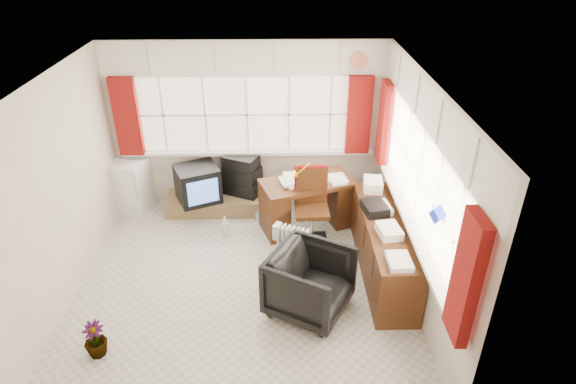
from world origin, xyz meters
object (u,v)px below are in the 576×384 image
(crt_tv, at_px, (198,184))
(tv_bench, at_px, (214,203))
(mini_fridge, at_px, (132,186))
(task_chair, at_px, (311,203))
(desk, at_px, (307,201))
(credenza, at_px, (384,246))
(office_chair, at_px, (310,283))
(desk_lamp, at_px, (308,170))
(radiator, at_px, (293,251))

(crt_tv, bearing_deg, tv_bench, 24.99)
(tv_bench, distance_m, mini_fridge, 1.26)
(mini_fridge, bearing_deg, task_chair, -17.72)
(tv_bench, bearing_deg, desk, -17.89)
(task_chair, distance_m, tv_bench, 1.68)
(task_chair, height_order, credenza, task_chair)
(office_chair, height_order, tv_bench, office_chair)
(mini_fridge, bearing_deg, tv_bench, -3.73)
(desk, bearing_deg, task_chair, -83.55)
(credenza, bearing_deg, crt_tv, 149.98)
(task_chair, relative_size, credenza, 0.54)
(tv_bench, bearing_deg, desk_lamp, -24.62)
(desk, bearing_deg, radiator, -103.43)
(credenza, relative_size, tv_bench, 1.43)
(task_chair, relative_size, mini_fridge, 1.35)
(crt_tv, bearing_deg, credenza, -30.02)
(task_chair, height_order, crt_tv, task_chair)
(desk_lamp, relative_size, credenza, 0.20)
(desk_lamp, relative_size, task_chair, 0.36)
(desk_lamp, xyz_separation_m, tv_bench, (-1.38, 0.63, -0.88))
(office_chair, xyz_separation_m, credenza, (0.94, 0.65, 0.01))
(task_chair, relative_size, radiator, 1.81)
(office_chair, xyz_separation_m, tv_bench, (-1.33, 2.17, -0.26))
(office_chair, relative_size, credenza, 0.42)
(office_chair, bearing_deg, desk, 26.89)
(desk_lamp, relative_size, office_chair, 0.47)
(desk_lamp, xyz_separation_m, credenza, (0.90, -0.89, -0.61))
(tv_bench, bearing_deg, credenza, -33.70)
(desk, xyz_separation_m, office_chair, (-0.06, -1.72, -0.03))
(office_chair, bearing_deg, task_chair, 24.97)
(task_chair, relative_size, office_chair, 1.29)
(tv_bench, height_order, crt_tv, crt_tv)
(crt_tv, distance_m, mini_fridge, 1.05)
(radiator, relative_size, credenza, 0.30)
(radiator, xyz_separation_m, credenza, (1.11, -0.12, 0.15))
(desk, relative_size, tv_bench, 1.01)
(desk, relative_size, crt_tv, 1.88)
(desk, height_order, credenza, credenza)
(radiator, bearing_deg, task_chair, 67.44)
(desk_lamp, xyz_separation_m, task_chair, (0.05, -0.14, -0.43))
(desk, height_order, crt_tv, crt_tv)
(office_chair, height_order, radiator, office_chair)
(radiator, distance_m, mini_fridge, 2.82)
(task_chair, xyz_separation_m, tv_bench, (-1.43, 0.77, -0.45))
(mini_fridge, bearing_deg, crt_tv, -9.39)
(office_chair, distance_m, radiator, 0.79)
(desk_lamp, height_order, tv_bench, desk_lamp)
(credenza, xyz_separation_m, tv_bench, (-2.28, 1.52, -0.27))
(desk_lamp, distance_m, task_chair, 0.45)
(desk_lamp, xyz_separation_m, radiator, (-0.22, -0.77, -0.76))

